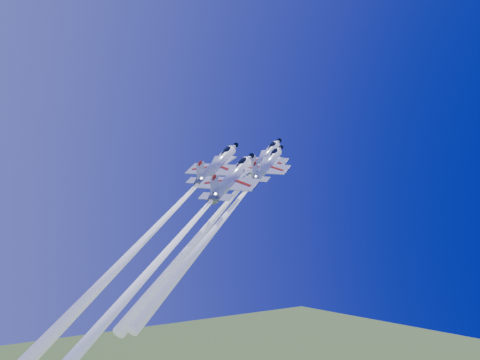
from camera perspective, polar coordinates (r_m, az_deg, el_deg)
jet_lead at (r=90.78m, az=-1.71°, el=-2.87°), size 39.48×21.46×38.72m
jet_left at (r=88.01m, az=-8.66°, el=-4.74°), size 44.55×24.19×43.87m
jet_right at (r=84.23m, az=-1.18°, el=-3.38°), size 34.85×18.95×34.07m
jet_slot at (r=73.98m, az=-8.40°, el=-8.21°), size 45.49×24.64×45.20m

